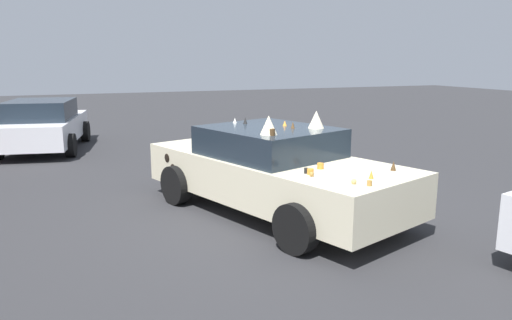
{
  "coord_description": "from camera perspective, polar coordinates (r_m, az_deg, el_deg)",
  "views": [
    {
      "loc": [
        -6.98,
        3.08,
        2.47
      ],
      "look_at": [
        0.0,
        0.3,
        0.9
      ],
      "focal_mm": 34.08,
      "sensor_mm": 36.0,
      "label": 1
    }
  ],
  "objects": [
    {
      "name": "parked_sedan_behind_left",
      "position": [
        14.52,
        -23.66,
        3.81
      ],
      "size": [
        4.26,
        2.51,
        1.38
      ],
      "rotation": [
        0.0,
        0.0,
        -0.19
      ],
      "color": "white",
      "rests_on": "ground"
    },
    {
      "name": "ground_plane",
      "position": [
        8.02,
        2.0,
        -6.14
      ],
      "size": [
        60.0,
        60.0,
        0.0
      ],
      "primitive_type": "plane",
      "color": "#2D2D30"
    },
    {
      "name": "art_car_decorated",
      "position": [
        7.84,
        1.96,
        -1.15
      ],
      "size": [
        5.02,
        3.27,
        1.67
      ],
      "rotation": [
        0.0,
        0.0,
        3.48
      ],
      "color": "beige",
      "rests_on": "ground"
    }
  ]
}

